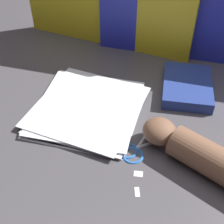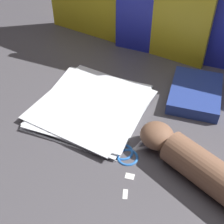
% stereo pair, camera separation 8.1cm
% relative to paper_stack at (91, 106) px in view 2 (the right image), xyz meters
% --- Properties ---
extents(ground_plane, '(6.00, 6.00, 0.00)m').
position_rel_paper_stack_xyz_m(ground_plane, '(0.13, 0.00, -0.01)').
color(ground_plane, '#4C494F').
extents(paper_stack, '(0.32, 0.34, 0.02)m').
position_rel_paper_stack_xyz_m(paper_stack, '(0.00, 0.00, 0.00)').
color(paper_stack, white).
rests_on(paper_stack, ground_plane).
extents(book_closed, '(0.18, 0.23, 0.04)m').
position_rel_paper_stack_xyz_m(book_closed, '(0.27, 0.18, 0.01)').
color(book_closed, navy).
rests_on(book_closed, ground_plane).
extents(scissors, '(0.16, 0.18, 0.01)m').
position_rel_paper_stack_xyz_m(scissors, '(0.18, -0.10, -0.00)').
color(scissors, silver).
rests_on(scissors, ground_plane).
extents(hand_forearm, '(0.32, 0.20, 0.08)m').
position_rel_paper_stack_xyz_m(hand_forearm, '(0.33, -0.11, 0.03)').
color(hand_forearm, brown).
rests_on(hand_forearm, ground_plane).
extents(paper_scrap_near, '(0.03, 0.02, 0.00)m').
position_rel_paper_stack_xyz_m(paper_scrap_near, '(0.20, -0.18, -0.01)').
color(paper_scrap_near, white).
rests_on(paper_scrap_near, ground_plane).
extents(paper_scrap_mid, '(0.02, 0.03, 0.00)m').
position_rel_paper_stack_xyz_m(paper_scrap_mid, '(0.21, -0.23, -0.01)').
color(paper_scrap_mid, white).
rests_on(paper_scrap_mid, ground_plane).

